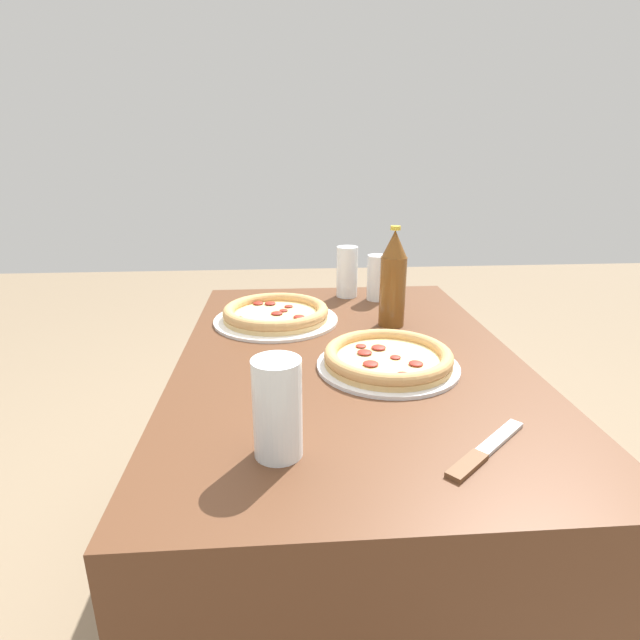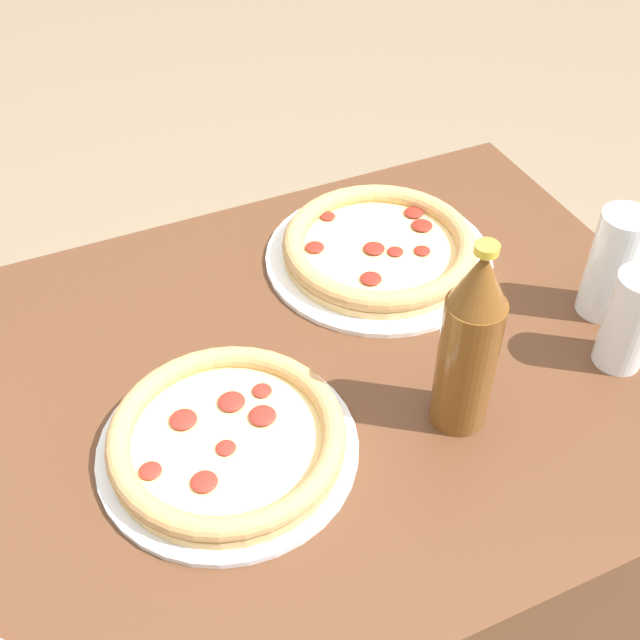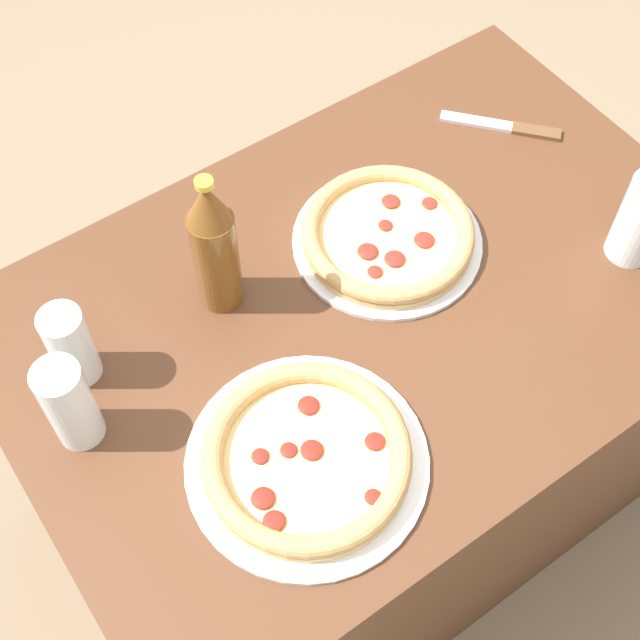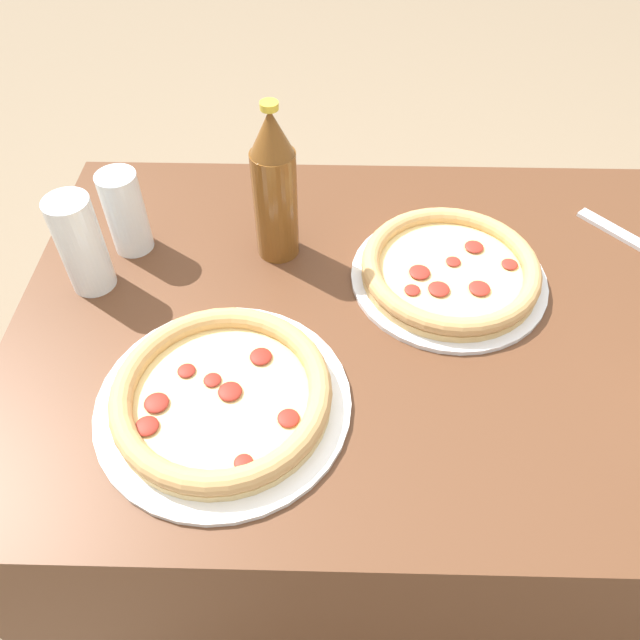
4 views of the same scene
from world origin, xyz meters
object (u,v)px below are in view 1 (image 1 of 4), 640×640
at_px(pizza_pepperoni, 276,314).
at_px(knife, 484,451).
at_px(glass_red_wine, 347,274).
at_px(glass_cola, 278,413).
at_px(pizza_margherita, 388,358).
at_px(beer_bottle, 393,279).
at_px(glass_orange_juice, 377,280).

bearing_deg(pizza_pepperoni, knife, 26.68).
distance_m(pizza_pepperoni, glass_red_wine, 0.32).
distance_m(glass_cola, knife, 0.32).
height_order(pizza_margherita, knife, pizza_margherita).
height_order(pizza_pepperoni, beer_bottle, beer_bottle).
xyz_separation_m(pizza_margherita, knife, (0.33, 0.08, -0.02)).
bearing_deg(glass_red_wine, knife, 6.74).
bearing_deg(pizza_margherita, pizza_pepperoni, -143.07).
height_order(pizza_pepperoni, pizza_margherita, pizza_pepperoni).
height_order(glass_cola, glass_red_wine, glass_red_wine).
bearing_deg(glass_orange_juice, glass_red_wine, -115.95).
xyz_separation_m(glass_orange_juice, knife, (0.83, 0.02, -0.06)).
xyz_separation_m(glass_red_wine, beer_bottle, (0.28, 0.08, 0.05)).
relative_size(pizza_pepperoni, glass_red_wine, 2.11).
bearing_deg(knife, beer_bottle, -178.09).
height_order(glass_orange_juice, knife, glass_orange_juice).
bearing_deg(pizza_pepperoni, beer_bottle, 80.47).
bearing_deg(knife, pizza_pepperoni, -153.32).
relative_size(pizza_pepperoni, beer_bottle, 1.28).
bearing_deg(glass_red_wine, glass_cola, -13.88).
bearing_deg(beer_bottle, pizza_margherita, -13.36).
distance_m(glass_red_wine, beer_bottle, 0.30).
distance_m(pizza_margherita, glass_red_wine, 0.55).
height_order(pizza_pepperoni, glass_red_wine, glass_red_wine).
height_order(glass_red_wine, knife, glass_red_wine).
bearing_deg(pizza_margherita, glass_orange_juice, 172.35).
height_order(glass_cola, glass_orange_juice, glass_cola).
xyz_separation_m(pizza_margherita, beer_bottle, (-0.27, 0.06, 0.10)).
height_order(pizza_pepperoni, glass_orange_juice, glass_orange_juice).
distance_m(beer_bottle, knife, 0.61).
xyz_separation_m(glass_cola, glass_red_wine, (-0.85, 0.21, 0.00)).
bearing_deg(glass_cola, pizza_pepperoni, -179.04).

